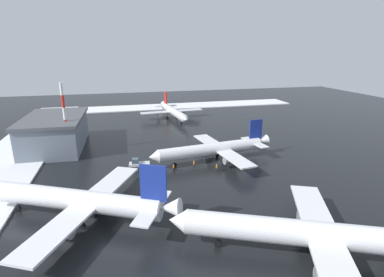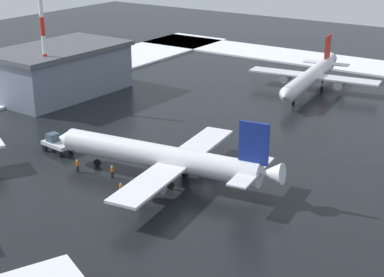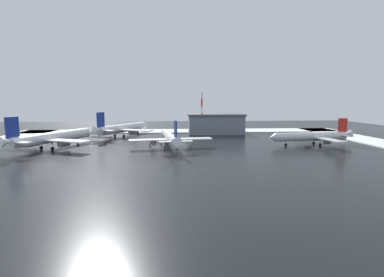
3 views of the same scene
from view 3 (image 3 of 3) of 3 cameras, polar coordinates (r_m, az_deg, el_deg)
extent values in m
plane|color=black|center=(93.41, -0.93, -1.85)|extent=(240.00, 240.00, 0.00)
cube|color=white|center=(142.93, -1.95, 1.44)|extent=(152.00, 16.00, 0.42)
cylinder|color=white|center=(95.70, -4.25, 0.21)|extent=(6.62, 26.48, 2.98)
cone|color=white|center=(109.72, -5.23, 1.11)|extent=(3.10, 2.48, 2.83)
cone|color=white|center=(81.52, -2.91, -0.66)|extent=(2.95, 3.46, 2.90)
cube|color=white|center=(92.46, -8.45, -0.27)|extent=(11.83, 5.41, 0.32)
cylinder|color=gray|center=(93.13, -7.38, -0.74)|extent=(2.15, 3.20, 1.76)
cube|color=white|center=(94.38, 0.30, -0.04)|extent=(11.83, 5.41, 0.32)
cylinder|color=gray|center=(94.58, -0.79, -0.56)|extent=(2.15, 3.20, 1.76)
cube|color=navy|center=(83.20, -3.15, 1.75)|extent=(0.80, 3.52, 4.91)
cube|color=white|center=(83.42, -4.94, -0.62)|extent=(4.49, 2.85, 0.21)
cube|color=white|center=(84.20, -1.38, -0.52)|extent=(4.49, 2.85, 0.21)
cylinder|color=black|center=(104.94, -4.91, 0.11)|extent=(0.21, 0.21, 0.61)
cylinder|color=black|center=(105.11, -4.90, -0.58)|extent=(0.44, 1.00, 0.97)
cylinder|color=black|center=(93.06, -5.20, -0.83)|extent=(0.21, 0.21, 0.61)
cylinder|color=black|center=(93.24, -5.19, -1.60)|extent=(0.44, 1.00, 0.97)
cylinder|color=black|center=(93.57, -2.85, -0.76)|extent=(0.21, 0.21, 0.61)
cylinder|color=black|center=(93.76, -2.85, -1.53)|extent=(0.44, 1.00, 0.97)
cylinder|color=white|center=(126.15, -12.91, 1.95)|extent=(16.36, 27.99, 3.36)
cone|color=white|center=(139.39, -9.06, 2.54)|extent=(3.92, 3.56, 3.19)
cone|color=white|center=(113.42, -17.71, 1.50)|extent=(4.14, 4.44, 3.27)
cube|color=white|center=(128.78, -16.61, 1.80)|extent=(13.43, 9.67, 0.36)
cylinder|color=gray|center=(128.02, -15.77, 1.36)|extent=(3.28, 3.89, 1.98)
cube|color=white|center=(119.15, -10.58, 1.56)|extent=(13.43, 9.67, 0.36)
cylinder|color=gray|center=(120.76, -11.22, 1.15)|extent=(3.28, 3.89, 1.98)
cube|color=navy|center=(114.93, -17.01, 3.43)|extent=(2.10, 3.69, 5.54)
cube|color=white|center=(117.30, -17.99, 1.57)|extent=(5.39, 4.43, 0.24)
cube|color=white|center=(113.52, -15.73, 1.47)|extent=(5.39, 4.43, 0.24)
cylinder|color=black|center=(134.80, -10.32, 1.72)|extent=(0.24, 0.24, 0.69)
cylinder|color=black|center=(134.94, -10.30, 1.11)|extent=(0.80, 1.13, 1.09)
cylinder|color=black|center=(125.22, -14.49, 1.18)|extent=(0.24, 0.24, 0.69)
cylinder|color=black|center=(125.38, -14.47, 0.53)|extent=(0.80, 1.13, 1.09)
cylinder|color=black|center=(122.64, -12.88, 1.10)|extent=(0.24, 0.24, 0.69)
cylinder|color=black|center=(122.80, -12.86, 0.44)|extent=(0.80, 1.13, 1.09)
cylinder|color=silver|center=(106.46, 21.64, 0.35)|extent=(25.22, 5.78, 2.84)
cone|color=silver|center=(99.92, 15.06, 0.19)|extent=(2.31, 2.92, 2.70)
cone|color=silver|center=(114.30, 27.47, 0.74)|extent=(3.25, 2.75, 2.76)
cube|color=silver|center=(102.25, 24.86, -0.23)|extent=(4.93, 11.22, 0.30)
cylinder|color=gray|center=(103.47, 24.11, -0.57)|extent=(3.02, 1.99, 1.67)
cube|color=silver|center=(113.58, 20.87, 0.67)|extent=(4.93, 11.22, 0.30)
cylinder|color=gray|center=(112.05, 21.11, 0.14)|extent=(3.02, 1.99, 1.67)
cube|color=red|center=(112.80, 26.76, 2.28)|extent=(3.35, 0.69, 4.68)
cube|color=silver|center=(111.02, 27.37, 0.48)|extent=(2.63, 4.24, 0.20)
cube|color=silver|center=(114.98, 25.85, 0.78)|extent=(2.63, 4.24, 0.20)
cylinder|color=black|center=(102.22, 17.44, -0.45)|extent=(0.20, 0.20, 0.58)
cylinder|color=black|center=(102.39, 17.41, -1.12)|extent=(0.95, 0.40, 0.92)
cylinder|color=black|center=(106.45, 23.27, -0.41)|extent=(0.20, 0.20, 0.58)
cylinder|color=black|center=(106.61, 23.24, -1.06)|extent=(0.95, 0.40, 0.92)
cylinder|color=black|center=(109.49, 22.20, -0.16)|extent=(0.20, 0.20, 0.58)
cylinder|color=black|center=(109.65, 22.17, -0.78)|extent=(0.95, 0.40, 0.92)
cylinder|color=white|center=(101.70, -24.81, 0.20)|extent=(15.24, 28.58, 3.38)
cone|color=white|center=(113.54, -19.08, 1.15)|extent=(3.90, 3.49, 3.21)
cone|color=white|center=(90.98, -32.08, -0.64)|extent=(4.07, 4.41, 3.28)
cube|color=white|center=(105.69, -29.07, 0.03)|extent=(13.57, 9.26, 0.36)
cylinder|color=gray|center=(104.63, -28.12, -0.52)|extent=(3.19, 3.89, 1.99)
cube|color=white|center=(93.98, -22.57, -0.41)|extent=(13.57, 9.26, 0.36)
cylinder|color=gray|center=(95.82, -23.21, -0.90)|extent=(3.19, 3.89, 1.99)
cube|color=navy|center=(92.07, -31.07, 1.81)|extent=(1.95, 3.77, 5.56)
cube|color=white|center=(94.91, -31.95, -0.47)|extent=(5.41, 4.30, 0.24)
cube|color=white|center=(90.29, -29.62, -0.66)|extent=(5.41, 4.30, 0.24)
cylinder|color=black|center=(109.42, -20.92, 0.07)|extent=(0.24, 0.24, 0.70)
cylinder|color=black|center=(109.60, -20.89, -0.68)|extent=(0.76, 1.14, 1.09)
cylinder|color=black|center=(101.40, -26.83, -0.79)|extent=(0.24, 0.24, 0.70)
cylinder|color=black|center=(101.60, -26.78, -1.59)|extent=(0.76, 1.14, 1.09)
cylinder|color=black|center=(98.26, -25.09, -0.92)|extent=(0.24, 0.24, 0.70)
cylinder|color=black|center=(98.46, -25.04, -1.75)|extent=(0.76, 1.14, 1.09)
cube|color=silver|center=(112.95, -4.49, 0.32)|extent=(2.69, 4.81, 0.50)
cube|color=#3F5160|center=(113.76, -4.44, 0.78)|extent=(1.65, 1.56, 1.10)
cylinder|color=black|center=(114.74, -4.88, 0.07)|extent=(0.42, 0.93, 0.90)
cylinder|color=black|center=(114.51, -3.90, 0.07)|extent=(0.42, 0.93, 0.90)
cylinder|color=black|center=(111.58, -5.09, -0.14)|extent=(0.42, 0.93, 0.90)
cylinder|color=black|center=(111.33, -4.08, -0.14)|extent=(0.42, 0.93, 0.90)
cylinder|color=black|center=(105.91, -6.36, -0.57)|extent=(0.16, 0.16, 0.85)
cylinder|color=black|center=(106.06, -6.43, -0.56)|extent=(0.16, 0.16, 0.85)
cylinder|color=orange|center=(105.89, -6.40, -0.17)|extent=(0.36, 0.36, 0.62)
sphere|color=tan|center=(105.83, -6.41, 0.06)|extent=(0.24, 0.24, 0.24)
cylinder|color=black|center=(101.15, -5.96, -0.94)|extent=(0.16, 0.16, 0.85)
cylinder|color=black|center=(101.03, -5.87, -0.95)|extent=(0.16, 0.16, 0.85)
cylinder|color=orange|center=(100.99, -5.92, -0.53)|extent=(0.36, 0.36, 0.62)
sphere|color=tan|center=(100.93, -5.92, -0.29)|extent=(0.24, 0.24, 0.24)
cylinder|color=black|center=(96.99, -7.94, -1.33)|extent=(0.16, 0.16, 0.85)
cylinder|color=black|center=(97.00, -8.06, -1.33)|extent=(0.16, 0.16, 0.85)
cylinder|color=orange|center=(96.89, -8.01, -0.90)|extent=(0.36, 0.36, 0.62)
sphere|color=tan|center=(96.83, -8.01, -0.65)|extent=(0.24, 0.24, 0.24)
cylinder|color=red|center=(130.36, 1.85, 1.45)|extent=(0.70, 0.70, 3.06)
cylinder|color=white|center=(130.08, 1.86, 2.79)|extent=(0.70, 0.70, 3.06)
cylinder|color=red|center=(129.87, 1.86, 4.14)|extent=(0.70, 0.70, 3.06)
cylinder|color=white|center=(129.73, 1.87, 5.49)|extent=(0.70, 0.70, 3.06)
cylinder|color=red|center=(129.67, 1.87, 6.84)|extent=(0.70, 0.70, 3.06)
cylinder|color=white|center=(129.67, 1.88, 8.19)|extent=(0.70, 0.70, 3.06)
cube|color=slate|center=(134.90, 4.51, 2.68)|extent=(24.32, 14.56, 8.00)
cube|color=#4C4F54|center=(134.61, 4.52, 4.55)|extent=(25.34, 15.58, 0.80)
camera|label=1|loc=(133.37, -33.93, 10.95)|focal=28.00mm
camera|label=2|loc=(77.68, -49.91, 16.17)|focal=55.00mm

